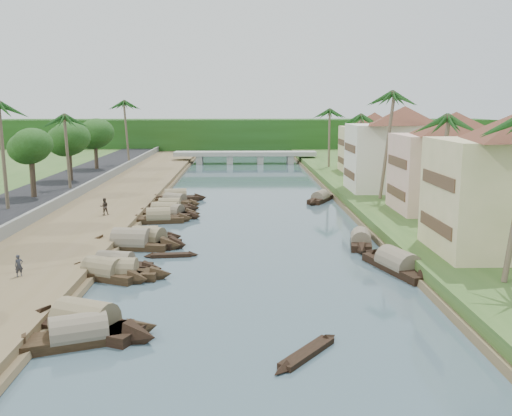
{
  "coord_description": "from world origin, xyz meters",
  "views": [
    {
      "loc": [
        -0.76,
        -41.08,
        11.59
      ],
      "look_at": [
        0.61,
        11.58,
        2.0
      ],
      "focal_mm": 40.0,
      "sensor_mm": 36.0,
      "label": 1
    }
  ],
  "objects_px": {
    "sampan_1": "(86,324)",
    "person_near": "(19,266)",
    "sampan_0": "(79,336)",
    "bridge": "(245,155)"
  },
  "relations": [
    {
      "from": "bridge",
      "to": "person_near",
      "type": "bearing_deg",
      "value": -100.85
    },
    {
      "from": "sampan_0",
      "to": "bridge",
      "type": "bearing_deg",
      "value": 63.59
    },
    {
      "from": "sampan_1",
      "to": "person_near",
      "type": "relative_size",
      "value": 6.16
    },
    {
      "from": "sampan_0",
      "to": "sampan_1",
      "type": "xyz_separation_m",
      "value": [
        -0.05,
        1.44,
        0.01
      ]
    },
    {
      "from": "bridge",
      "to": "sampan_0",
      "type": "bearing_deg",
      "value": -95.79
    },
    {
      "from": "sampan_0",
      "to": "sampan_1",
      "type": "bearing_deg",
      "value": 71.47
    },
    {
      "from": "sampan_0",
      "to": "person_near",
      "type": "xyz_separation_m",
      "value": [
        -6.14,
        8.71,
        1.1
      ]
    },
    {
      "from": "sampan_1",
      "to": "person_near",
      "type": "xyz_separation_m",
      "value": [
        -6.09,
        7.27,
        1.09
      ]
    },
    {
      "from": "sampan_0",
      "to": "sampan_1",
      "type": "height_order",
      "value": "sampan_1"
    },
    {
      "from": "sampan_1",
      "to": "person_near",
      "type": "bearing_deg",
      "value": 154.1
    }
  ]
}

